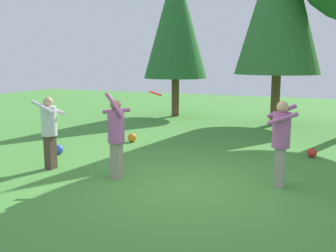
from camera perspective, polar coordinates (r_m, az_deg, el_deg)
ground_plane at (r=7.66m, az=2.08°, el=-8.78°), size 40.00×40.00×0.00m
person_thrower at (r=7.97m, az=-7.58°, el=-0.89°), size 0.64×0.64×1.81m
person_catcher at (r=7.67m, az=16.18°, el=-1.50°), size 0.64×0.57×1.66m
person_bystander at (r=9.04m, az=-16.96°, el=-0.09°), size 0.60×0.54×1.62m
frisbee at (r=7.84m, az=-1.84°, el=4.78°), size 0.36×0.36×0.11m
ball_orange at (r=11.72m, az=-5.28°, el=-1.69°), size 0.26×0.26×0.26m
ball_blue at (r=10.55m, az=-15.72°, el=-3.32°), size 0.25×0.25×0.25m
ball_red at (r=10.46m, az=20.28°, el=-3.69°), size 0.24×0.24×0.24m
tree_left at (r=17.05m, az=1.12°, el=15.05°), size 2.71×2.71×6.48m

